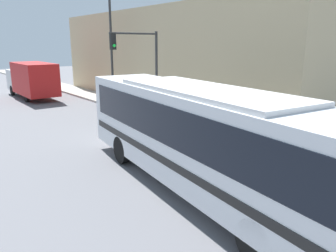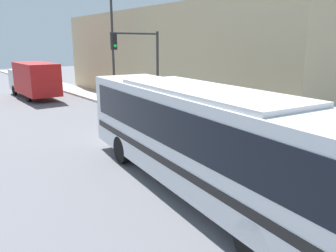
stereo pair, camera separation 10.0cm
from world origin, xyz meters
name	(u,v)px [view 1 (the left image)]	position (x,y,z in m)	size (l,w,h in m)	color
ground_plane	(205,192)	(0.00, 0.00, 0.00)	(120.00, 120.00, 0.00)	slate
sidewalk	(94,96)	(5.72, 20.00, 0.08)	(2.44, 70.00, 0.16)	#A8A399
building_facade	(171,57)	(9.94, 14.23, 3.61)	(6.00, 26.47, 7.21)	tan
city_bus	(203,134)	(-0.14, 0.04, 1.98)	(3.96, 12.68, 3.40)	silver
delivery_truck	(32,79)	(1.30, 22.72, 1.66)	(2.42, 7.74, 3.06)	#B21919
fire_hydrant	(203,123)	(5.10, 5.41, 0.51)	(0.23, 0.31, 0.70)	#999999
traffic_light_pole	(141,59)	(4.12, 9.80, 3.74)	(3.28, 0.35, 5.20)	#2D2D2D
parking_meter	(157,102)	(5.10, 9.55, 1.09)	(0.14, 0.14, 1.39)	#2D2D2D
street_lamp	(108,42)	(5.06, 15.69, 4.74)	(2.42, 0.28, 7.81)	#2D2D2D
pedestrian_near_corner	(151,98)	(5.77, 11.20, 1.07)	(0.34, 0.34, 1.77)	#23283D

